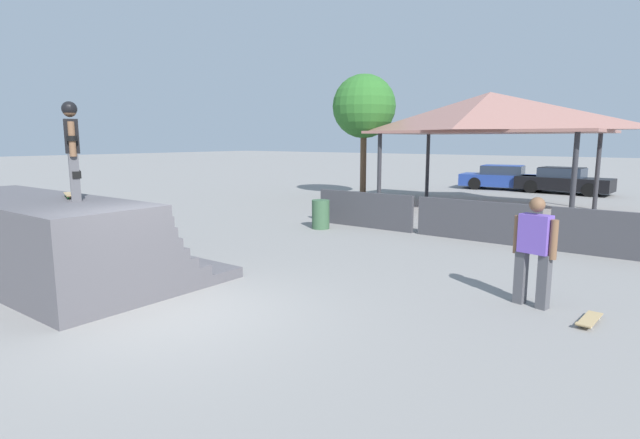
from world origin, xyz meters
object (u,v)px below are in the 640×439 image
object	(u,v)px
skateboard_on_ground	(589,320)
parked_car_blue	(504,178)
skateboard_on_deck	(71,195)
bystander_walking	(534,246)
tree_beside_pavilion	(364,107)
trash_bin	(321,214)
skater_on_deck	(72,144)
parked_car_black	(563,181)

from	to	relation	value
skateboard_on_ground	parked_car_blue	distance (m)	20.33
skateboard_on_deck	bystander_walking	distance (m)	8.06
bystander_walking	tree_beside_pavilion	world-z (taller)	tree_beside_pavilion
skateboard_on_ground	tree_beside_pavilion	world-z (taller)	tree_beside_pavilion
skateboard_on_ground	bystander_walking	bearing A→B (deg)	-106.70
trash_bin	parked_car_blue	world-z (taller)	parked_car_blue
trash_bin	parked_car_blue	xyz separation A→B (m)	(0.61, 15.20, 0.18)
skateboard_on_deck	tree_beside_pavilion	distance (m)	15.50
skater_on_deck	parked_car_black	distance (m)	22.54
skater_on_deck	bystander_walking	size ratio (longest dim) A/B	0.98
skateboard_on_ground	trash_bin	distance (m)	8.64
tree_beside_pavilion	parked_car_blue	size ratio (longest dim) A/B	1.20
trash_bin	parked_car_black	xyz separation A→B (m)	(3.54, 14.93, 0.18)
skater_on_deck	skateboard_on_deck	world-z (taller)	skater_on_deck
skateboard_on_ground	parked_car_blue	size ratio (longest dim) A/B	0.17
skater_on_deck	parked_car_black	bearing A→B (deg)	106.63
tree_beside_pavilion	trash_bin	xyz separation A→B (m)	(3.50, -7.84, -3.63)
tree_beside_pavilion	bystander_walking	bearing A→B (deg)	-47.64
skater_on_deck	parked_car_blue	bearing A→B (deg)	114.15
tree_beside_pavilion	parked_car_black	bearing A→B (deg)	45.16
skateboard_on_ground	parked_car_blue	bearing A→B (deg)	-156.00
parked_car_blue	parked_car_black	xyz separation A→B (m)	(2.93, -0.27, -0.00)
bystander_walking	skater_on_deck	bearing A→B (deg)	41.41
skateboard_on_deck	bystander_walking	size ratio (longest dim) A/B	0.47
skater_on_deck	trash_bin	xyz separation A→B (m)	(-0.13, 7.27, -2.11)
skateboard_on_ground	parked_car_black	world-z (taller)	parked_car_black
parked_car_black	skateboard_on_ground	bearing A→B (deg)	-74.05
bystander_walking	parked_car_black	size ratio (longest dim) A/B	0.40
bystander_walking	parked_car_blue	world-z (taller)	bystander_walking
bystander_walking	parked_car_black	bearing A→B (deg)	-67.60
bystander_walking	trash_bin	size ratio (longest dim) A/B	2.04
skateboard_on_ground	tree_beside_pavilion	bearing A→B (deg)	-132.63
tree_beside_pavilion	skateboard_on_deck	bearing A→B (deg)	-78.03
trash_bin	bystander_walking	bearing A→B (deg)	-27.15
skateboard_on_deck	skateboard_on_ground	xyz separation A→B (m)	(8.06, 3.29, -1.56)
skateboard_on_ground	trash_bin	world-z (taller)	trash_bin
skater_on_deck	parked_car_black	world-z (taller)	skater_on_deck
tree_beside_pavilion	parked_car_blue	xyz separation A→B (m)	(4.11, 7.36, -3.46)
skateboard_on_deck	skateboard_on_ground	bearing A→B (deg)	43.99
skateboard_on_deck	parked_car_blue	size ratio (longest dim) A/B	0.18
skater_on_deck	skateboard_on_deck	distance (m)	1.03
tree_beside_pavilion	skateboard_on_ground	bearing A→B (deg)	-46.11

